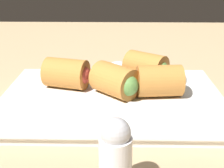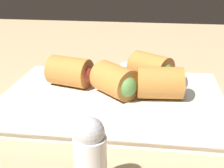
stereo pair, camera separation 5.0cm
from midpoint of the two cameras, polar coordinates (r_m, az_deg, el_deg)
The scene contains 8 objects.
table_surface at distance 46.83cm, azimuth -6.62°, elevation -5.81°, with size 180.00×140.00×2.00cm.
serving_plate at distance 47.30cm, azimuth -3.03°, elevation -3.02°, with size 33.30×24.15×1.50cm.
roll_front_left at distance 52.27cm, azimuth 3.88°, elevation 3.06°, with size 8.07×7.66×4.72cm.
roll_front_right at distance 46.38cm, azimuth 6.13°, elevation 0.52°, with size 7.57×5.31×4.72cm.
roll_back_left at distance 49.99cm, azimuth -10.79°, elevation 1.84°, with size 7.79×6.30×4.72cm.
roll_back_right at distance 46.10cm, azimuth -2.18°, elevation 0.50°, with size 8.01×7.91×4.72cm.
spoon at distance 63.57cm, azimuth -3.10°, elevation 3.33°, with size 18.24×7.52×1.21cm.
salt_shaker at distance 28.70cm, azimuth -4.51°, elevation -13.51°, with size 3.04×3.04×7.97cm.
Camera 1 is at (-3.75, 41.34, 22.49)cm, focal length 50.00 mm.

